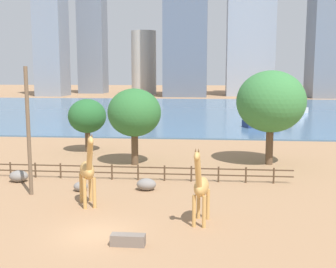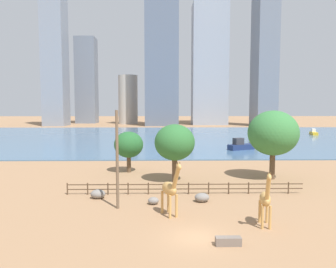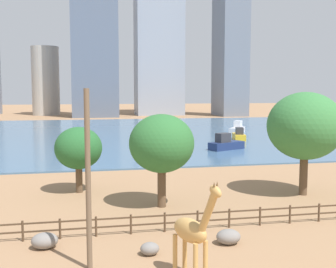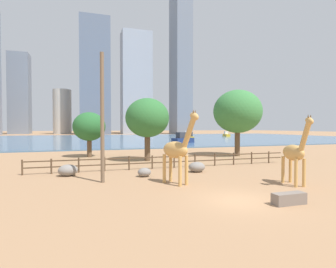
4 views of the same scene
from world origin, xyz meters
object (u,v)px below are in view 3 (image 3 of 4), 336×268
utility_pole (88,181)px  boat_barge (226,144)px  tree_center_broad (78,148)px  tree_right_tall (305,126)px  boat_sailboat (237,129)px  boat_ferry (302,124)px  boulder_near_fence (228,237)px  tree_left_large (162,144)px  boulder_by_pole (150,249)px  boulder_small (45,241)px  boat_tug (239,135)px  giraffe_companion (193,231)px

utility_pole → boat_barge: size_ratio=1.51×
tree_center_broad → utility_pole: bearing=-87.7°
utility_pole → tree_right_tall: utility_pole is taller
boat_sailboat → boat_ferry: bearing=153.7°
boulder_near_fence → boat_sailboat: boat_sailboat is taller
tree_left_large → tree_right_tall: 13.18m
utility_pole → boat_sailboat: utility_pole is taller
boat_ferry → boat_sailboat: boat_sailboat is taller
boulder_by_pole → boulder_small: size_ratio=0.70×
boat_tug → boat_ferry: bearing=-33.9°
tree_right_tall → boat_barge: size_ratio=1.48×
boat_sailboat → boat_tug: size_ratio=1.06×
boulder_small → tree_center_broad: bearing=82.1°
giraffe_companion → boat_tug: size_ratio=0.92×
tree_left_large → tree_right_tall: size_ratio=0.81×
tree_center_broad → boat_sailboat: (32.98, 47.06, -2.97)m
utility_pole → boulder_by_pole: bearing=20.7°
tree_right_tall → boat_sailboat: bearing=75.5°
boulder_near_fence → tree_right_tall: size_ratio=0.16×
giraffe_companion → tree_left_large: tree_left_large is taller
boulder_by_pole → boat_tug: 56.26m
boulder_by_pole → boat_barge: (17.90, 38.59, 0.71)m
utility_pole → tree_left_large: 12.33m
giraffe_companion → boat_sailboat: bearing=132.2°
boulder_by_pole → boulder_small: bearing=159.8°
boulder_near_fence → boulder_by_pole: boulder_near_fence is taller
giraffe_companion → utility_pole: utility_pole is taller
boulder_by_pole → tree_right_tall: bearing=35.2°
utility_pole → boulder_near_fence: bearing=13.5°
boat_sailboat → boat_barge: (-11.05, -24.26, 0.00)m
utility_pole → tree_left_large: utility_pole is taller
tree_left_large → utility_pole: bearing=-118.2°
utility_pole → boulder_small: bearing=126.6°
boulder_near_fence → utility_pole: bearing=-166.5°
boulder_small → boulder_by_pole: bearing=-20.2°
boat_sailboat → boat_barge: 26.66m
utility_pole → tree_left_large: size_ratio=1.26×
boulder_near_fence → boat_tug: boat_tug is taller
boat_sailboat → boat_tug: (-4.30, -12.29, -0.07)m
tree_left_large → boat_barge: tree_left_large is taller
utility_pole → boulder_by_pole: (3.35, 1.26, -4.32)m
giraffe_companion → boulder_by_pole: (-1.59, 3.43, -2.06)m
giraffe_companion → boulder_near_fence: 5.68m
boulder_small → boat_barge: bearing=56.8°
tree_center_broad → boat_barge: bearing=46.1°
giraffe_companion → boat_ferry: bearing=122.4°
tree_right_tall → boat_tug: size_ratio=1.62×
giraffe_companion → boat_tug: 58.73m
boat_sailboat → boulder_by_pole: bearing=10.8°
boulder_near_fence → boat_tug: 53.60m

